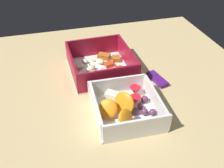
{
  "coord_description": "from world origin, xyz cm",
  "views": [
    {
      "loc": [
        49.45,
        -14.51,
        42.93
      ],
      "look_at": [
        -0.64,
        -0.73,
        4.0
      ],
      "focal_mm": 41.19,
      "sensor_mm": 36.0,
      "label": 1
    }
  ],
  "objects": [
    {
      "name": "table_surface",
      "position": [
        0.0,
        0.0,
        1.0
      ],
      "size": [
        80.0,
        80.0,
        2.0
      ],
      "primitive_type": "cube",
      "color": "tan",
      "rests_on": "ground"
    },
    {
      "name": "pasta_container",
      "position": [
        -9.93,
        -1.46,
        3.95
      ],
      "size": [
        18.39,
        17.04,
        6.3
      ],
      "rotation": [
        0.0,
        0.0,
        0.02
      ],
      "color": "white",
      "rests_on": "table_surface"
    },
    {
      "name": "fruit_bowl",
      "position": [
        8.42,
        0.1,
        3.88
      ],
      "size": [
        15.99,
        14.94,
        6.04
      ],
      "rotation": [
        0.0,
        0.0,
        -0.04
      ],
      "color": "white",
      "rests_on": "table_surface"
    },
    {
      "name": "candy_bar",
      "position": [
        -1.3,
        12.08,
        2.6
      ],
      "size": [
        7.35,
        3.86,
        1.2
      ],
      "primitive_type": "cube",
      "rotation": [
        0.0,
        0.0,
        0.22
      ],
      "color": "#51197A",
      "rests_on": "table_surface"
    }
  ]
}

